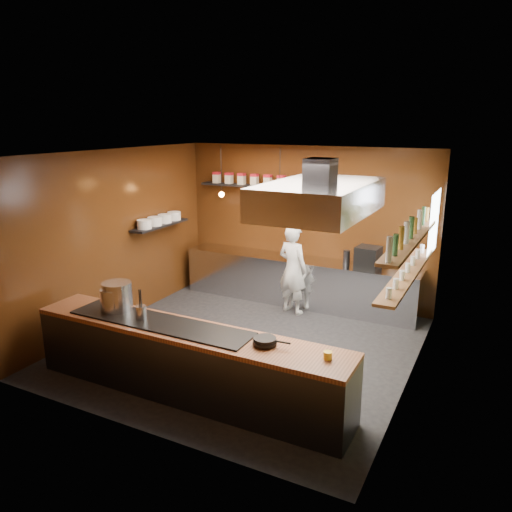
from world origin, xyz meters
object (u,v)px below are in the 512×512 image
Objects in this scene: stockpot_small at (113,300)px; espresso_machine at (368,258)px; extractor_hood at (319,198)px; chef at (293,269)px; stockpot_large at (117,296)px.

espresso_machine reaches higher than stockpot_small.
extractor_hood is at bearing 25.23° from stockpot_small.
extractor_hood reaches higher than chef.
stockpot_large is 3.46m from chef.
chef is (1.27, 3.27, -0.27)m from stockpot_small.
stockpot_large is 1.00× the size of espresso_machine.
stockpot_large reaches higher than espresso_machine.
stockpot_small is at bearing -119.58° from espresso_machine.
extractor_hood is at bearing -86.12° from espresso_machine.
espresso_machine is at bearing -147.42° from chef.
stockpot_small is (-2.49, -1.17, -1.41)m from extractor_hood.
extractor_hood is 4.98× the size of stockpot_large.
espresso_machine is at bearing 55.41° from stockpot_small.
stockpot_small is (-0.02, -0.06, -0.04)m from stockpot_large.
stockpot_large is 4.41m from espresso_machine.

